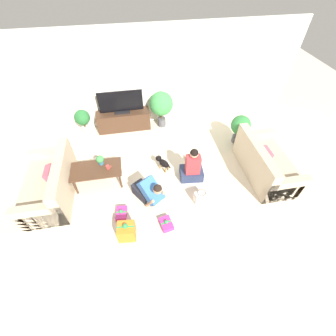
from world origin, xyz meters
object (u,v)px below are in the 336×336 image
dog (162,162)px  gift_box_b (127,231)px  potted_plant_back_right (161,105)px  potted_plant_back_left (83,119)px  person_kneeling (148,191)px  gift_box_c (121,213)px  sofa_right (265,164)px  gift_box_a (166,224)px  coffee_table (96,170)px  sofa_left (51,185)px  tv_console (124,120)px  person_sitting (192,168)px  mug (108,167)px  tv (121,103)px  gift_bag_a (201,197)px  tabletop_plant (100,160)px  potted_plant_corner_right (240,126)px

dog → gift_box_b: (-0.94, -1.64, -0.03)m
potted_plant_back_right → potted_plant_back_left: bearing=180.0°
potted_plant_back_left → person_kneeling: bearing=-60.7°
gift_box_c → dog: bearing=47.9°
sofa_right → potted_plant_back_left: (-4.24, 2.31, 0.18)m
gift_box_a → gift_box_c: bearing=155.3°
coffee_table → potted_plant_back_right: 2.62m
sofa_left → tv_console: size_ratio=1.16×
person_kneeling → gift_box_a: person_kneeling is taller
sofa_left → person_sitting: person_sitting is taller
potted_plant_back_left → mug: 2.08m
tv → gift_bag_a: bearing=-63.0°
potted_plant_back_left → sofa_right: bearing=-28.6°
tv → potted_plant_back_right: (1.09, -0.05, -0.13)m
person_kneeling → tabletop_plant: person_kneeling is taller
coffee_table → gift_box_b: size_ratio=2.55×
potted_plant_back_left → sofa_left: bearing=-104.8°
sofa_right → dog: bearing=76.2°
gift_bag_a → gift_box_a: bearing=-152.0°
coffee_table → sofa_right: bearing=-5.7°
gift_box_b → gift_box_c: gift_box_b is taller
tv_console → mug: (-0.40, -2.01, 0.23)m
potted_plant_back_right → gift_box_a: size_ratio=3.07×
tv_console → person_kneeling: person_kneeling is taller
person_kneeling → tabletop_plant: (-0.95, 0.85, 0.24)m
tv → potted_plant_corner_right: 3.23m
tv_console → person_sitting: (1.45, -2.21, 0.06)m
potted_plant_back_left → mug: bearing=-70.7°
person_kneeling → person_sitting: person_sitting is taller
coffee_table → gift_box_c: coffee_table is taller
potted_plant_back_left → person_sitting: (2.53, -2.16, -0.15)m
coffee_table → gift_box_b: bearing=-69.1°
coffee_table → mug: size_ratio=9.12×
potted_plant_back_right → gift_box_c: size_ratio=3.15×
potted_plant_back_right → person_sitting: bearing=-80.6°
tv → gift_box_b: size_ratio=2.75×
gift_bag_a → mug: bearing=154.7°
potted_plant_back_right → gift_box_c: (-1.30, -2.89, -0.64)m
potted_plant_back_right → gift_bag_a: size_ratio=3.37×
potted_plant_corner_right → tabletop_plant: size_ratio=3.60×
tv_console → mug: 2.06m
gift_bag_a → gift_box_c: bearing=-178.6°
potted_plant_corner_right → potted_plant_back_right: size_ratio=0.76×
potted_plant_back_left → gift_box_a: 3.74m
sofa_left → gift_box_c: bearing=60.3°
potted_plant_corner_right → person_kneeling: (-2.61, -1.54, -0.17)m
tv → person_kneeling: tv is taller
tv → gift_box_a: 3.48m
dog → gift_box_b: 1.89m
potted_plant_back_right → gift_box_b: size_ratio=2.45×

